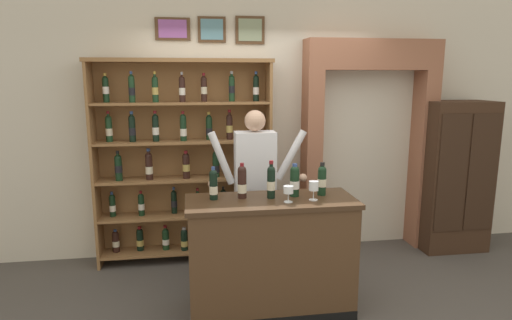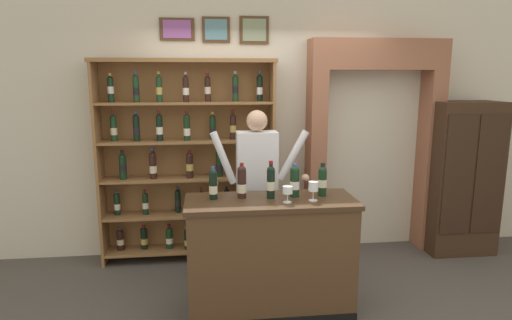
% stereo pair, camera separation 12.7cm
% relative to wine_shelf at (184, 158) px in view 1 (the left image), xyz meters
% --- Properties ---
extents(ground_plane, '(14.00, 14.00, 0.02)m').
position_rel_wine_shelf_xyz_m(ground_plane, '(0.84, -1.22, -1.15)').
color(ground_plane, '#47423D').
extents(back_wall, '(12.00, 0.19, 3.17)m').
position_rel_wine_shelf_xyz_m(back_wall, '(0.84, 0.25, 0.45)').
color(back_wall, beige).
rests_on(back_wall, ground).
extents(wine_shelf, '(1.89, 0.33, 2.17)m').
position_rel_wine_shelf_xyz_m(wine_shelf, '(0.00, 0.00, 0.00)').
color(wine_shelf, olive).
rests_on(wine_shelf, ground).
extents(archway_doorway, '(1.51, 0.45, 2.39)m').
position_rel_wine_shelf_xyz_m(archway_doorway, '(2.08, 0.11, 0.23)').
color(archway_doorway, '#935B42').
rests_on(archway_doorway, ground).
extents(side_cabinet, '(0.75, 0.49, 1.73)m').
position_rel_wine_shelf_xyz_m(side_cabinet, '(3.07, -0.14, -0.27)').
color(side_cabinet, '#382316').
rests_on(side_cabinet, ground).
extents(tasting_counter, '(1.41, 0.56, 1.00)m').
position_rel_wine_shelf_xyz_m(tasting_counter, '(0.72, -1.22, -0.64)').
color(tasting_counter, '#4C331E').
rests_on(tasting_counter, ground).
extents(shopkeeper, '(0.97, 0.22, 1.69)m').
position_rel_wine_shelf_xyz_m(shopkeeper, '(0.68, -0.59, -0.10)').
color(shopkeeper, '#2D3347').
rests_on(shopkeeper, ground).
extents(tasting_bottle_grappa, '(0.07, 0.07, 0.27)m').
position_rel_wine_shelf_xyz_m(tasting_bottle_grappa, '(0.25, -1.15, -0.01)').
color(tasting_bottle_grappa, black).
rests_on(tasting_bottle_grappa, tasting_counter).
extents(tasting_bottle_brunello, '(0.08, 0.08, 0.30)m').
position_rel_wine_shelf_xyz_m(tasting_bottle_brunello, '(0.49, -1.14, -0.00)').
color(tasting_bottle_brunello, black).
rests_on(tasting_bottle_brunello, tasting_counter).
extents(tasting_bottle_super_tuscan, '(0.07, 0.07, 0.32)m').
position_rel_wine_shelf_xyz_m(tasting_bottle_super_tuscan, '(0.73, -1.18, 0.00)').
color(tasting_bottle_super_tuscan, black).
rests_on(tasting_bottle_super_tuscan, tasting_counter).
extents(tasting_bottle_vin_santo, '(0.08, 0.08, 0.28)m').
position_rel_wine_shelf_xyz_m(tasting_bottle_vin_santo, '(0.94, -1.15, -0.00)').
color(tasting_bottle_vin_santo, black).
rests_on(tasting_bottle_vin_santo, tasting_counter).
extents(tasting_bottle_prosecco, '(0.07, 0.07, 0.28)m').
position_rel_wine_shelf_xyz_m(tasting_bottle_prosecco, '(1.17, -1.15, -0.00)').
color(tasting_bottle_prosecco, black).
rests_on(tasting_bottle_prosecco, tasting_counter).
extents(wine_glass_right, '(0.08, 0.08, 0.16)m').
position_rel_wine_shelf_xyz_m(wine_glass_right, '(1.06, -1.29, -0.03)').
color(wine_glass_right, silver).
rests_on(wine_glass_right, tasting_counter).
extents(wine_glass_left, '(0.08, 0.08, 0.14)m').
position_rel_wine_shelf_xyz_m(wine_glass_left, '(0.85, -1.32, -0.04)').
color(wine_glass_left, silver).
rests_on(wine_glass_left, tasting_counter).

